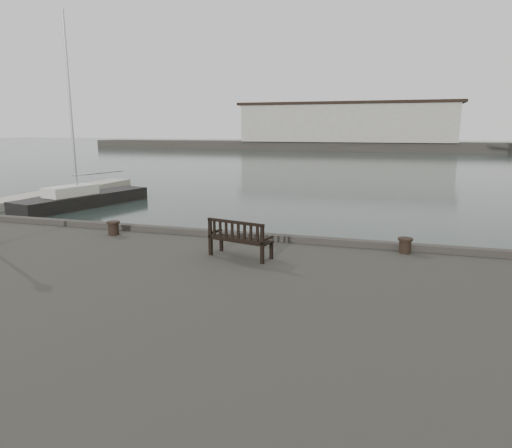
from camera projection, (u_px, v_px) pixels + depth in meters
The scene contains 7 objects.
ground at pixel (278, 288), 14.06m from camera, with size 400.00×400.00×0.00m, color black.
pontoon at pixel (13, 202), 29.10m from camera, with size 2.00×24.00×0.50m, color #AEABA1.
breakwater at pixel (361, 131), 100.59m from camera, with size 140.00×9.50×12.20m.
bench at pixel (240, 246), 11.78m from camera, with size 1.77×0.96×0.97m.
bollard_left at pixel (113, 228), 14.30m from camera, with size 0.41×0.41×0.43m, color black.
bollard_right at pixel (405, 246), 12.20m from camera, with size 0.39×0.39×0.41m, color black.
yacht_c at pixel (84, 203), 28.90m from camera, with size 4.27×9.26×12.20m.
Camera 1 is at (3.26, -12.97, 4.83)m, focal length 32.00 mm.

